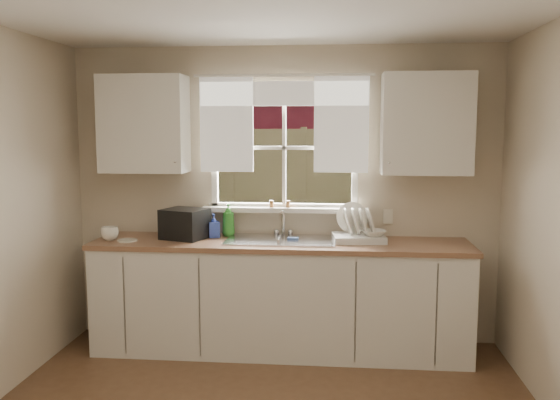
# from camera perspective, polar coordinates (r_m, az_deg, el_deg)

# --- Properties ---
(room_walls) EXTENTS (3.62, 4.02, 2.50)m
(room_walls) POSITION_cam_1_polar(r_m,az_deg,el_deg) (3.02, -3.11, -4.22)
(room_walls) COLOR beige
(room_walls) RESTS_ON ground
(window) EXTENTS (1.38, 0.16, 1.06)m
(window) POSITION_cam_1_polar(r_m,az_deg,el_deg) (5.03, 0.38, 3.16)
(window) COLOR white
(window) RESTS_ON room_walls
(curtains) EXTENTS (1.50, 0.03, 0.81)m
(curtains) POSITION_cam_1_polar(r_m,az_deg,el_deg) (4.97, 0.33, 8.28)
(curtains) COLOR white
(curtains) RESTS_ON room_walls
(base_cabinets) EXTENTS (3.00, 0.62, 0.87)m
(base_cabinets) POSITION_cam_1_polar(r_m,az_deg,el_deg) (4.90, 0.03, -9.46)
(base_cabinets) COLOR silver
(base_cabinets) RESTS_ON ground
(countertop) EXTENTS (3.04, 0.65, 0.04)m
(countertop) POSITION_cam_1_polar(r_m,az_deg,el_deg) (4.79, 0.03, -4.23)
(countertop) COLOR #895F44
(countertop) RESTS_ON base_cabinets
(upper_cabinet_left) EXTENTS (0.70, 0.33, 0.80)m
(upper_cabinet_left) POSITION_cam_1_polar(r_m,az_deg,el_deg) (5.08, -12.94, 7.13)
(upper_cabinet_left) COLOR silver
(upper_cabinet_left) RESTS_ON room_walls
(upper_cabinet_right) EXTENTS (0.70, 0.33, 0.80)m
(upper_cabinet_right) POSITION_cam_1_polar(r_m,az_deg,el_deg) (4.87, 13.90, 7.12)
(upper_cabinet_right) COLOR silver
(upper_cabinet_right) RESTS_ON room_walls
(wall_outlet) EXTENTS (0.08, 0.01, 0.12)m
(wall_outlet) POSITION_cam_1_polar(r_m,az_deg,el_deg) (5.05, 10.35, -1.57)
(wall_outlet) COLOR beige
(wall_outlet) RESTS_ON room_walls
(sill_jars) EXTENTS (0.18, 0.04, 0.06)m
(sill_jars) POSITION_cam_1_polar(r_m,az_deg,el_deg) (5.00, -0.03, -0.39)
(sill_jars) COLOR brown
(sill_jars) RESTS_ON window
(backyard) EXTENTS (20.00, 10.00, 6.13)m
(backyard) POSITION_cam_1_polar(r_m,az_deg,el_deg) (11.53, 6.30, 15.15)
(backyard) COLOR #335421
(backyard) RESTS_ON ground
(sink) EXTENTS (0.88, 0.52, 0.40)m
(sink) POSITION_cam_1_polar(r_m,az_deg,el_deg) (4.83, 0.07, -4.77)
(sink) COLOR #B7B7BC
(sink) RESTS_ON countertop
(dish_rack) EXTENTS (0.44, 0.35, 0.30)m
(dish_rack) POSITION_cam_1_polar(r_m,az_deg,el_deg) (4.82, 7.54, -3.06)
(dish_rack) COLOR silver
(dish_rack) RESTS_ON countertop
(bowl) EXTENTS (0.25, 0.25, 0.05)m
(bowl) POSITION_cam_1_polar(r_m,az_deg,el_deg) (4.78, 8.95, -3.15)
(bowl) COLOR silver
(bowl) RESTS_ON dish_rack
(soap_bottle_a) EXTENTS (0.12, 0.13, 0.28)m
(soap_bottle_a) POSITION_cam_1_polar(r_m,az_deg,el_deg) (5.02, -4.99, -1.89)
(soap_bottle_a) COLOR #31862C
(soap_bottle_a) RESTS_ON countertop
(soap_bottle_b) EXTENTS (0.12, 0.12, 0.20)m
(soap_bottle_b) POSITION_cam_1_polar(r_m,az_deg,el_deg) (4.97, -6.39, -2.47)
(soap_bottle_b) COLOR #2D45AB
(soap_bottle_b) RESTS_ON countertop
(soap_bottle_c) EXTENTS (0.13, 0.13, 0.16)m
(soap_bottle_c) POSITION_cam_1_polar(r_m,az_deg,el_deg) (5.07, -9.73, -2.55)
(soap_bottle_c) COLOR beige
(soap_bottle_c) RESTS_ON countertop
(saucer) EXTENTS (0.16, 0.16, 0.01)m
(saucer) POSITION_cam_1_polar(r_m,az_deg,el_deg) (4.95, -14.46, -3.78)
(saucer) COLOR beige
(saucer) RESTS_ON countertop
(cup) EXTENTS (0.18, 0.18, 0.11)m
(cup) POSITION_cam_1_polar(r_m,az_deg,el_deg) (5.01, -16.07, -3.13)
(cup) COLOR white
(cup) RESTS_ON countertop
(black_appliance) EXTENTS (0.41, 0.39, 0.25)m
(black_appliance) POSITION_cam_1_polar(r_m,az_deg,el_deg) (4.95, -9.13, -2.27)
(black_appliance) COLOR black
(black_appliance) RESTS_ON countertop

